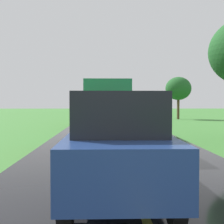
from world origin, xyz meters
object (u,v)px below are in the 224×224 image
banana_truck_near (107,111)px  following_car (117,145)px  banana_truck_far (103,107)px  roadside_tree_near_left (178,89)px

banana_truck_near → following_car: banana_truck_near is taller
banana_truck_far → following_car: banana_truck_far is taller
banana_truck_near → banana_truck_far: same height
banana_truck_near → following_car: bearing=-89.4°
roadside_tree_near_left → following_car: bearing=-106.0°
banana_truck_near → roadside_tree_near_left: size_ratio=1.22×
banana_truck_far → banana_truck_near: bearing=-89.3°
following_car → banana_truck_far: bearing=90.7°
banana_truck_near → roadside_tree_near_left: roadside_tree_near_left is taller
banana_truck_far → roadside_tree_near_left: size_ratio=1.22×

